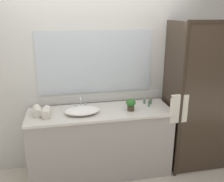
% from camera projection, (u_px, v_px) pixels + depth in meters
% --- Properties ---
extents(ground_plane, '(8.00, 8.00, 0.00)m').
position_uv_depth(ground_plane, '(101.00, 172.00, 3.33)').
color(ground_plane, beige).
extents(wall_back_with_mirror, '(4.40, 0.06, 2.60)m').
position_uv_depth(wall_back_with_mirror, '(96.00, 73.00, 3.25)').
color(wall_back_with_mirror, silver).
rests_on(wall_back_with_mirror, ground_plane).
extents(vanity_cabinet, '(1.80, 0.58, 0.90)m').
position_uv_depth(vanity_cabinet, '(101.00, 142.00, 3.20)').
color(vanity_cabinet, '#9E9993').
rests_on(vanity_cabinet, ground_plane).
extents(shower_enclosure, '(1.20, 0.59, 2.00)m').
position_uv_depth(shower_enclosure, '(202.00, 99.00, 3.08)').
color(shower_enclosure, '#2D2319').
rests_on(shower_enclosure, ground_plane).
extents(sink_basin, '(0.43, 0.29, 0.08)m').
position_uv_depth(sink_basin, '(82.00, 111.00, 2.96)').
color(sink_basin, white).
rests_on(sink_basin, vanity_cabinet).
extents(faucet, '(0.17, 0.14, 0.15)m').
position_uv_depth(faucet, '(81.00, 104.00, 3.12)').
color(faucet, silver).
rests_on(faucet, vanity_cabinet).
extents(potted_plant, '(0.12, 0.12, 0.15)m').
position_uv_depth(potted_plant, '(131.00, 104.00, 3.04)').
color(potted_plant, '#473828').
rests_on(potted_plant, vanity_cabinet).
extents(amenity_bottle_lotion, '(0.03, 0.03, 0.10)m').
position_uv_depth(amenity_bottle_lotion, '(149.00, 103.00, 3.17)').
color(amenity_bottle_lotion, '#4C7056').
rests_on(amenity_bottle_lotion, vanity_cabinet).
extents(amenity_bottle_conditioner, '(0.03, 0.03, 0.10)m').
position_uv_depth(amenity_bottle_conditioner, '(151.00, 101.00, 3.26)').
color(amenity_bottle_conditioner, '#4C7056').
rests_on(amenity_bottle_conditioner, vanity_cabinet).
extents(amenity_bottle_body_wash, '(0.03, 0.03, 0.08)m').
position_uv_depth(amenity_bottle_body_wash, '(144.00, 101.00, 3.29)').
color(amenity_bottle_body_wash, '#4C7056').
rests_on(amenity_bottle_body_wash, vanity_cabinet).
extents(rolled_towel_near_edge, '(0.13, 0.21, 0.10)m').
position_uv_depth(rolled_towel_near_edge, '(37.00, 111.00, 2.92)').
color(rolled_towel_near_edge, silver).
rests_on(rolled_towel_near_edge, vanity_cabinet).
extents(rolled_towel_middle, '(0.10, 0.22, 0.10)m').
position_uv_depth(rolled_towel_middle, '(46.00, 112.00, 2.89)').
color(rolled_towel_middle, silver).
rests_on(rolled_towel_middle, vanity_cabinet).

